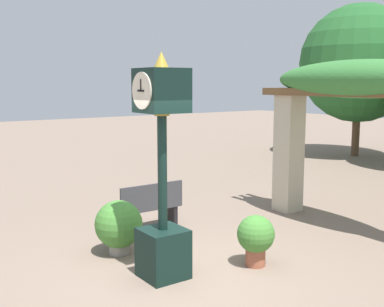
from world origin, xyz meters
The scene contains 6 objects.
ground_plane centered at (0.00, 0.00, 0.00)m, with size 60.00×60.00×0.00m, color #7F6B5B.
pedestal_clock centered at (-0.09, -0.29, 1.45)m, with size 0.59×0.64×3.14m.
pergola centered at (0.00, 3.81, 2.37)m, with size 4.27×1.07×3.14m.
potted_plant_near_left centered at (-1.30, -0.37, 0.47)m, with size 0.77×0.77×0.87m.
potted_plant_near_right centered at (0.35, 1.07, 0.45)m, with size 0.57×0.57×0.77m.
park_bench centered at (-2.14, 0.68, 0.42)m, with size 0.42×1.30×0.89m.
Camera 1 is at (5.43, -3.72, 2.72)m, focal length 45.00 mm.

